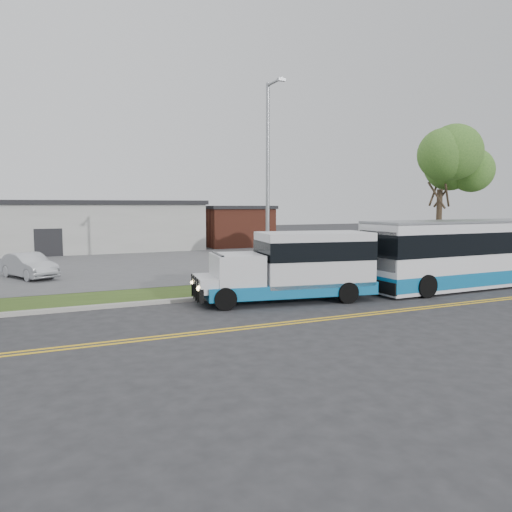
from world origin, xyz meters
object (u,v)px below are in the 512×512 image
tree_east (441,165)px  shuttle_bus (297,264)px  transit_bus (471,253)px  parked_car_a (29,266)px  streetlight_near (268,178)px

tree_east → shuttle_bus: bearing=-162.2°
transit_bus → parked_car_a: bearing=148.6°
streetlight_near → transit_bus: size_ratio=0.81×
streetlight_near → transit_bus: streetlight_near is taller
streetlight_near → transit_bus: 10.52m
shuttle_bus → parked_car_a: (-10.15, 10.97, -0.75)m
shuttle_bus → streetlight_near: bearing=94.0°
transit_bus → parked_car_a: size_ratio=2.89×
tree_east → streetlight_near: 11.05m
tree_east → parked_car_a: size_ratio=2.05×
streetlight_near → parked_car_a: 13.68m
tree_east → shuttle_bus: tree_east is taller
shuttle_bus → transit_bus: bearing=6.1°
streetlight_near → transit_bus: (9.12, -3.80, -3.59)m
tree_east → shuttle_bus: 12.75m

